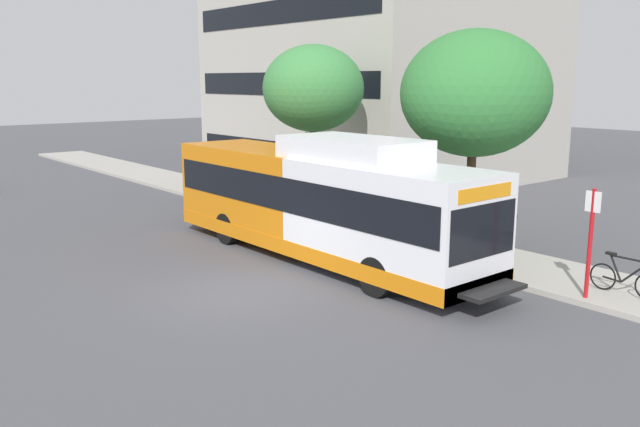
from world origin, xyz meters
TOP-DOWN VIEW (x-y plane):
  - ground_plane at (0.00, 8.00)m, footprint 120.00×120.00m
  - sidewalk_curb at (7.00, 6.00)m, footprint 3.00×56.00m
  - transit_bus at (3.51, 1.07)m, footprint 2.58×12.25m
  - bus_stop_sign_pole at (5.82, -5.96)m, footprint 0.10×0.36m
  - bicycle_parked at (6.70, -6.46)m, footprint 0.52×1.76m
  - street_tree_near_stop at (8.00, -0.85)m, footprint 4.49×4.49m
  - street_tree_mid_block at (7.79, 6.60)m, footprint 3.91×3.91m

SIDE VIEW (x-z plane):
  - ground_plane at x=0.00m, z-range 0.00..0.00m
  - sidewalk_curb at x=7.00m, z-range 0.00..0.14m
  - bicycle_parked at x=6.70m, z-range 0.05..1.07m
  - bus_stop_sign_pole at x=5.82m, z-range 0.35..2.95m
  - transit_bus at x=3.51m, z-range -0.12..3.53m
  - street_tree_near_stop at x=8.00m, z-range 1.49..8.02m
  - street_tree_mid_block at x=7.79m, z-range 1.65..8.02m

